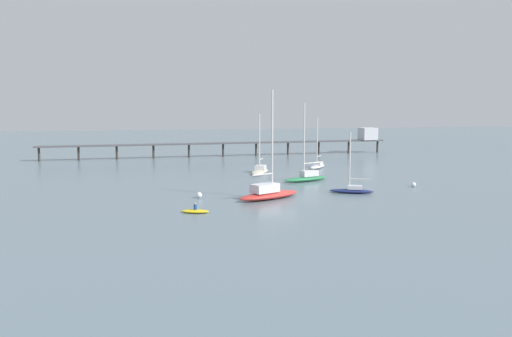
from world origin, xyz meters
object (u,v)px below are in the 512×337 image
object	(u,v)px
mooring_buoy_mid	(414,185)
sailboat_navy	(352,189)
sailboat_white	(317,165)
sailboat_red	(268,192)
sailboat_green	(307,176)
pier	(281,140)
sailboat_cream	(260,170)
mooring_buoy_far	(199,195)
dinghy_yellow	(195,211)

from	to	relation	value
mooring_buoy_mid	sailboat_navy	bearing A→B (deg)	-163.90
sailboat_white	sailboat_navy	xyz separation A→B (m)	(-4.83, -28.94, -0.04)
sailboat_navy	sailboat_red	bearing A→B (deg)	-170.58
sailboat_green	pier	bearing A→B (deg)	80.41
sailboat_cream	sailboat_navy	bearing A→B (deg)	-72.02
sailboat_navy	sailboat_cream	bearing A→B (deg)	107.98
sailboat_cream	mooring_buoy_far	size ratio (longest dim) A/B	13.68
pier	mooring_buoy_far	size ratio (longest dim) A/B	108.04
sailboat_cream	pier	bearing A→B (deg)	69.03
pier	dinghy_yellow	world-z (taller)	pier
sailboat_cream	dinghy_yellow	size ratio (longest dim) A/B	3.08
sailboat_white	mooring_buoy_mid	xyz separation A→B (m)	(6.19, -25.76, -0.22)
sailboat_red	mooring_buoy_mid	bearing A→B (deg)	12.62
mooring_buoy_mid	mooring_buoy_far	bearing A→B (deg)	-175.31
sailboat_red	mooring_buoy_far	distance (m)	9.06
sailboat_green	sailboat_navy	world-z (taller)	sailboat_green
pier	sailboat_green	world-z (taller)	sailboat_green
sailboat_navy	sailboat_red	xyz separation A→B (m)	(-12.35, -2.05, 0.32)
pier	sailboat_red	xyz separation A→B (m)	(-17.13, -58.41, -2.81)
sailboat_green	sailboat_red	bearing A→B (deg)	-124.10
sailboat_green	sailboat_navy	distance (m)	12.53
mooring_buoy_mid	sailboat_white	bearing A→B (deg)	103.52
sailboat_navy	sailboat_cream	xyz separation A→B (m)	(-7.71, 23.77, 0.06)
sailboat_cream	mooring_buoy_far	world-z (taller)	sailboat_cream
dinghy_yellow	mooring_buoy_far	distance (m)	9.49
mooring_buoy_mid	mooring_buoy_far	xyz separation A→B (m)	(-32.04, -2.63, 0.03)
mooring_buoy_mid	sailboat_red	bearing A→B (deg)	-167.38
sailboat_white	sailboat_navy	world-z (taller)	sailboat_white
sailboat_white	mooring_buoy_far	world-z (taller)	sailboat_white
sailboat_cream	dinghy_yellow	distance (m)	35.77
mooring_buoy_mid	mooring_buoy_far	distance (m)	32.15
dinghy_yellow	pier	bearing A→B (deg)	67.35
pier	mooring_buoy_far	bearing A→B (deg)	-114.81
sailboat_cream	dinghy_yellow	bearing A→B (deg)	-114.29
pier	dinghy_yellow	size ratio (longest dim) A/B	24.32
dinghy_yellow	sailboat_white	bearing A→B (deg)	54.18
mooring_buoy_mid	dinghy_yellow	bearing A→B (deg)	-160.25
sailboat_red	sailboat_cream	bearing A→B (deg)	79.81
pier	sailboat_red	bearing A→B (deg)	-106.35
pier	dinghy_yellow	bearing A→B (deg)	-112.65
sailboat_red	sailboat_navy	bearing A→B (deg)	9.42
sailboat_white	dinghy_yellow	world-z (taller)	sailboat_white
dinghy_yellow	mooring_buoy_far	bearing A→B (deg)	81.46
sailboat_white	mooring_buoy_mid	bearing A→B (deg)	-76.48
mooring_buoy_far	sailboat_white	bearing A→B (deg)	47.68
sailboat_green	mooring_buoy_mid	bearing A→B (deg)	-33.48
sailboat_green	mooring_buoy_far	bearing A→B (deg)	-147.50
sailboat_white	dinghy_yellow	size ratio (longest dim) A/B	2.85
sailboat_red	mooring_buoy_far	world-z (taller)	sailboat_red
sailboat_white	sailboat_cream	bearing A→B (deg)	-157.61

